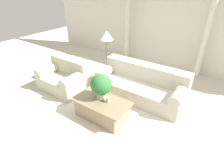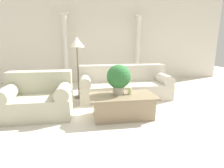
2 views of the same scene
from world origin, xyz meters
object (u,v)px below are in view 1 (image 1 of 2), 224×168
at_px(sofa_long, 141,85).
at_px(potted_plant, 101,85).
at_px(loveseat, 66,77).
at_px(floor_lamp, 107,39).
at_px(coffee_table, 102,108).

distance_m(sofa_long, potted_plant, 1.35).
xyz_separation_m(loveseat, floor_lamp, (0.78, 0.99, 1.01)).
relative_size(sofa_long, loveseat, 1.81).
height_order(loveseat, potted_plant, potted_plant).
height_order(loveseat, floor_lamp, floor_lamp).
height_order(sofa_long, floor_lamp, floor_lamp).
xyz_separation_m(loveseat, coffee_table, (1.67, -0.44, -0.13)).
bearing_deg(sofa_long, floor_lamp, 174.34).
distance_m(sofa_long, loveseat, 2.17).
distance_m(potted_plant, floor_lamp, 1.68).
bearing_deg(sofa_long, coffee_table, -104.07).
xyz_separation_m(coffee_table, floor_lamp, (-0.89, 1.43, 1.14)).
xyz_separation_m(sofa_long, floor_lamp, (-1.21, 0.12, 1.02)).
distance_m(sofa_long, floor_lamp, 1.59).
xyz_separation_m(sofa_long, potted_plant, (-0.39, -1.22, 0.44)).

